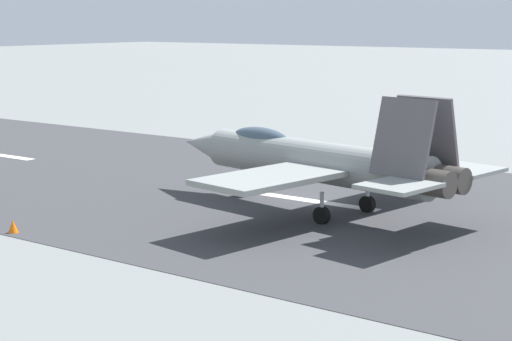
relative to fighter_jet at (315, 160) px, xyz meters
name	(u,v)px	position (x,y,z in m)	size (l,w,h in m)	color
ground_plane	(322,203)	(0.74, -1.82, -2.41)	(400.00, 400.00, 0.00)	slate
runway_strip	(322,203)	(0.73, -1.82, -2.40)	(240.00, 26.00, 0.02)	#3A3A3D
fighter_jet	(315,160)	(0.00, 0.00, 0.00)	(17.10, 14.56, 5.61)	gray
marker_cone_mid	(13,226)	(7.98, 10.69, -2.13)	(0.44, 0.44, 0.55)	orange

